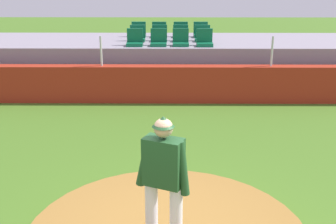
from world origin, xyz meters
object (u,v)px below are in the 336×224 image
at_px(stadium_chair_4, 137,36).
at_px(stadium_chair_6, 181,36).
at_px(stadium_chair_2, 181,40).
at_px(pitcher, 163,173).
at_px(stadium_chair_0, 135,40).
at_px(stadium_chair_11, 201,32).
at_px(stadium_chair_10, 181,32).
at_px(stadium_chair_8, 139,32).
at_px(stadium_chair_1, 159,40).
at_px(stadium_chair_9, 159,32).
at_px(stadium_chair_7, 202,36).
at_px(stadium_chair_5, 160,36).
at_px(stadium_chair_3, 205,41).

xyz_separation_m(stadium_chair_4, stadium_chair_6, (1.38, 0.03, 0.00)).
xyz_separation_m(stadium_chair_2, stadium_chair_4, (-1.37, 0.85, 0.00)).
relative_size(pitcher, stadium_chair_0, 3.41).
height_order(stadium_chair_4, stadium_chair_11, same).
bearing_deg(stadium_chair_10, stadium_chair_6, 88.73).
xyz_separation_m(stadium_chair_2, stadium_chair_8, (-1.39, 1.77, 0.00)).
relative_size(pitcher, stadium_chair_1, 3.41).
relative_size(stadium_chair_0, stadium_chair_9, 1.00).
distance_m(stadium_chair_1, stadium_chair_4, 1.11).
bearing_deg(pitcher, stadium_chair_2, 110.84).
distance_m(stadium_chair_8, stadium_chair_11, 2.11).
relative_size(stadium_chair_7, stadium_chair_9, 1.00).
bearing_deg(stadium_chair_5, stadium_chair_8, -50.72).
distance_m(stadium_chair_3, stadium_chair_9, 2.27).
relative_size(stadium_chair_0, stadium_chair_7, 1.00).
bearing_deg(stadium_chair_2, pitcher, 87.41).
bearing_deg(stadium_chair_8, stadium_chair_5, 129.28).
relative_size(stadium_chair_4, stadium_chair_9, 1.00).
height_order(stadium_chair_7, stadium_chair_9, same).
height_order(stadium_chair_5, stadium_chair_9, same).
relative_size(stadium_chair_8, stadium_chair_11, 1.00).
relative_size(stadium_chair_0, stadium_chair_8, 1.00).
bearing_deg(stadium_chair_6, stadium_chair_8, -32.42).
distance_m(pitcher, stadium_chair_11, 10.05).
height_order(stadium_chair_6, stadium_chair_8, same).
distance_m(pitcher, stadium_chair_1, 8.21).
distance_m(stadium_chair_1, stadium_chair_3, 1.38).
distance_m(stadium_chair_7, stadium_chair_9, 1.66).
xyz_separation_m(stadium_chair_0, stadium_chair_9, (0.68, 1.77, 0.00)).
xyz_separation_m(stadium_chair_5, stadium_chair_7, (1.37, -0.00, 0.00)).
relative_size(stadium_chair_1, stadium_chair_4, 1.00).
bearing_deg(stadium_chair_9, pitcher, 91.87).
distance_m(pitcher, stadium_chair_4, 9.12).
bearing_deg(stadium_chair_8, stadium_chair_0, 90.56).
bearing_deg(stadium_chair_10, stadium_chair_3, 110.68).
bearing_deg(stadium_chair_10, stadium_chair_8, -0.14).
height_order(stadium_chair_3, stadium_chair_5, same).
height_order(stadium_chair_0, stadium_chair_7, same).
height_order(stadium_chair_3, stadium_chair_7, same).
bearing_deg(stadium_chair_0, stadium_chair_10, -128.43).
height_order(stadium_chair_10, stadium_chair_11, same).
bearing_deg(pitcher, stadium_chair_3, 105.86).
distance_m(stadium_chair_5, stadium_chair_10, 1.13).
height_order(stadium_chair_2, stadium_chair_10, same).
bearing_deg(stadium_chair_1, stadium_chair_4, -50.65).
xyz_separation_m(stadium_chair_5, stadium_chair_10, (0.70, 0.90, 0.00)).
bearing_deg(stadium_chair_6, stadium_chair_2, 88.89).
height_order(stadium_chair_3, stadium_chair_11, same).
bearing_deg(stadium_chair_3, stadium_chair_11, -90.04).
bearing_deg(stadium_chair_11, stadium_chair_0, 40.48).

